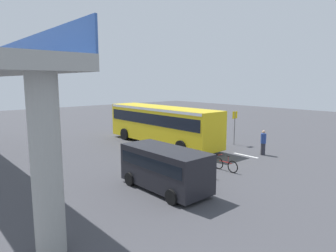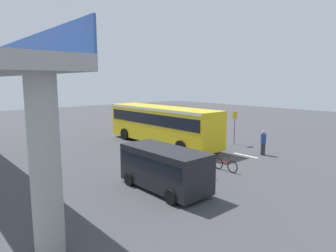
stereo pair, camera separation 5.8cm
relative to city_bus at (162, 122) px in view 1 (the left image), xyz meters
name	(u,v)px [view 1 (the left image)]	position (x,y,z in m)	size (l,w,h in m)	color
ground	(154,142)	(1.06, 0.03, -1.88)	(80.00, 80.00, 0.00)	#424247
city_bus	(162,122)	(0.00, 0.00, 0.00)	(11.54, 2.85, 3.15)	yellow
parked_van	(165,166)	(-8.23, 6.76, -0.70)	(4.80, 2.17, 2.05)	black
bicycle_orange	(203,169)	(-8.02, 3.76, -1.51)	(1.77, 0.44, 0.96)	black
bicycle_red	(225,165)	(-8.29, 2.08, -1.51)	(1.77, 0.44, 0.96)	black
bicycle_blue	(175,170)	(-7.06, 4.99, -1.51)	(1.77, 0.44, 0.96)	black
pedestrian	(263,143)	(-7.65, -3.08, -1.00)	(0.38, 0.38, 1.79)	#2D2D38
traffic_sign	(235,122)	(-4.15, -4.43, 0.01)	(0.08, 0.60, 2.80)	slate
lane_dash_leftmost	(246,155)	(-6.94, -2.01, -1.88)	(2.00, 0.20, 0.01)	silver
lane_dash_left	(204,146)	(-2.94, -2.01, -1.88)	(2.00, 0.20, 0.01)	silver
lane_dash_centre	(171,139)	(1.06, -2.01, -1.88)	(2.00, 0.20, 0.01)	silver
lane_dash_right	(145,134)	(5.06, -2.01, -1.88)	(2.00, 0.20, 0.01)	silver
lane_dash_rightmost	(123,129)	(9.06, -2.01, -1.88)	(2.00, 0.20, 0.01)	silver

